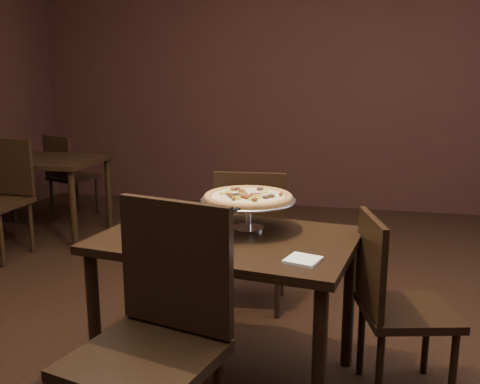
# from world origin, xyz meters

# --- Properties ---
(room) EXTENTS (6.04, 7.04, 2.84)m
(room) POSITION_xyz_m (0.06, 0.03, 1.40)
(room) COLOR black
(room) RESTS_ON ground
(dining_table) EXTENTS (1.24, 0.92, 0.71)m
(dining_table) POSITION_xyz_m (0.00, -0.01, 0.62)
(dining_table) COLOR black
(dining_table) RESTS_ON ground
(background_table) EXTENTS (1.13, 0.75, 0.71)m
(background_table) POSITION_xyz_m (-2.20, 1.89, 0.61)
(background_table) COLOR black
(background_table) RESTS_ON ground
(pizza_stand) EXTENTS (0.45, 0.45, 0.19)m
(pizza_stand) POSITION_xyz_m (0.07, 0.12, 0.86)
(pizza_stand) COLOR #BABBC2
(pizza_stand) RESTS_ON dining_table
(parmesan_shaker) EXTENTS (0.06, 0.06, 0.10)m
(parmesan_shaker) POSITION_xyz_m (-0.16, -0.17, 0.76)
(parmesan_shaker) COLOR #FAF8C2
(parmesan_shaker) RESTS_ON dining_table
(pepper_flake_shaker) EXTENTS (0.07, 0.07, 0.12)m
(pepper_flake_shaker) POSITION_xyz_m (-0.06, -0.23, 0.77)
(pepper_flake_shaker) COLOR maroon
(pepper_flake_shaker) RESTS_ON dining_table
(packet_caddy) EXTENTS (0.08, 0.08, 0.06)m
(packet_caddy) POSITION_xyz_m (-0.39, -0.11, 0.74)
(packet_caddy) COLOR black
(packet_caddy) RESTS_ON dining_table
(napkin_stack) EXTENTS (0.16, 0.16, 0.01)m
(napkin_stack) POSITION_xyz_m (0.38, -0.27, 0.72)
(napkin_stack) COLOR white
(napkin_stack) RESTS_ON dining_table
(plate_left) EXTENTS (0.21, 0.21, 0.01)m
(plate_left) POSITION_xyz_m (-0.29, 0.27, 0.72)
(plate_left) COLOR white
(plate_left) RESTS_ON dining_table
(plate_near) EXTENTS (0.24, 0.24, 0.01)m
(plate_near) POSITION_xyz_m (-0.10, -0.30, 0.72)
(plate_near) COLOR white
(plate_near) RESTS_ON dining_table
(serving_spatula) EXTENTS (0.14, 0.14, 0.02)m
(serving_spatula) POSITION_xyz_m (0.06, -0.11, 0.86)
(serving_spatula) COLOR #BABBC2
(serving_spatula) RESTS_ON pizza_stand
(chair_far) EXTENTS (0.44, 0.44, 0.88)m
(chair_far) POSITION_xyz_m (-0.04, 0.76, 0.48)
(chair_far) COLOR black
(chair_far) RESTS_ON ground
(chair_near) EXTENTS (0.56, 0.56, 0.99)m
(chair_near) POSITION_xyz_m (-0.10, -0.64, 0.54)
(chair_near) COLOR black
(chair_near) RESTS_ON ground
(chair_side) EXTENTS (0.47, 0.47, 0.83)m
(chair_side) POSITION_xyz_m (0.75, 0.03, 0.46)
(chair_side) COLOR black
(chair_side) RESTS_ON ground
(bg_chair_far) EXTENTS (0.50, 0.50, 0.83)m
(bg_chair_far) POSITION_xyz_m (-2.29, 2.53, 0.46)
(bg_chair_far) COLOR black
(bg_chair_far) RESTS_ON ground
(bg_chair_near) EXTENTS (0.45, 0.45, 0.93)m
(bg_chair_near) POSITION_xyz_m (-2.18, 1.34, 0.51)
(bg_chair_near) COLOR black
(bg_chair_near) RESTS_ON ground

